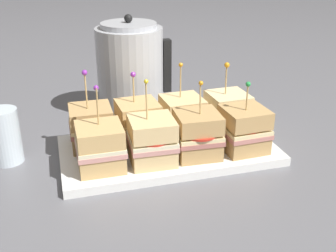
# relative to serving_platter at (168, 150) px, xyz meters

# --- Properties ---
(ground_plane) EXTENTS (6.00, 6.00, 0.00)m
(ground_plane) POSITION_rel_serving_platter_xyz_m (0.00, 0.00, -0.01)
(ground_plane) COLOR slate
(serving_platter) EXTENTS (0.45, 0.23, 0.02)m
(serving_platter) POSITION_rel_serving_platter_xyz_m (0.00, 0.00, 0.00)
(serving_platter) COLOR white
(serving_platter) RESTS_ON ground_plane
(sandwich_front_far_left) EXTENTS (0.09, 0.09, 0.16)m
(sandwich_front_far_left) POSITION_rel_serving_platter_xyz_m (-0.15, -0.05, 0.05)
(sandwich_front_far_left) COLOR tan
(sandwich_front_far_left) RESTS_ON serving_platter
(sandwich_front_center_left) EXTENTS (0.09, 0.09, 0.17)m
(sandwich_front_center_left) POSITION_rel_serving_platter_xyz_m (-0.05, -0.05, 0.05)
(sandwich_front_center_left) COLOR #DBB77A
(sandwich_front_center_left) RESTS_ON serving_platter
(sandwich_front_center_right) EXTENTS (0.09, 0.10, 0.16)m
(sandwich_front_center_right) POSITION_rel_serving_platter_xyz_m (0.05, -0.05, 0.05)
(sandwich_front_center_right) COLOR tan
(sandwich_front_center_right) RESTS_ON serving_platter
(sandwich_front_far_right) EXTENTS (0.09, 0.09, 0.15)m
(sandwich_front_far_right) POSITION_rel_serving_platter_xyz_m (0.15, -0.05, 0.05)
(sandwich_front_far_right) COLOR tan
(sandwich_front_far_right) RESTS_ON serving_platter
(sandwich_back_far_left) EXTENTS (0.09, 0.09, 0.17)m
(sandwich_back_far_left) POSITION_rel_serving_platter_xyz_m (-0.15, 0.05, 0.05)
(sandwich_back_far_left) COLOR tan
(sandwich_back_far_left) RESTS_ON serving_platter
(sandwich_back_center_left) EXTENTS (0.09, 0.09, 0.15)m
(sandwich_back_center_left) POSITION_rel_serving_platter_xyz_m (-0.05, 0.05, 0.05)
(sandwich_back_center_left) COLOR tan
(sandwich_back_center_left) RESTS_ON serving_platter
(sandwich_back_center_right) EXTENTS (0.09, 0.09, 0.16)m
(sandwich_back_center_right) POSITION_rel_serving_platter_xyz_m (0.05, 0.05, 0.05)
(sandwich_back_center_right) COLOR #DBB77A
(sandwich_back_center_right) RESTS_ON serving_platter
(sandwich_back_far_right) EXTENTS (0.09, 0.09, 0.16)m
(sandwich_back_far_right) POSITION_rel_serving_platter_xyz_m (0.15, 0.05, 0.05)
(sandwich_back_far_right) COLOR beige
(sandwich_back_far_right) RESTS_ON serving_platter
(kettle_steel) EXTENTS (0.19, 0.17, 0.26)m
(kettle_steel) POSITION_rel_serving_platter_xyz_m (-0.03, 0.24, 0.11)
(kettle_steel) COLOR #B7BABF
(kettle_steel) RESTS_ON ground_plane
(drinking_glass) EXTENTS (0.06, 0.06, 0.11)m
(drinking_glass) POSITION_rel_serving_platter_xyz_m (-0.33, 0.06, 0.05)
(drinking_glass) COLOR silver
(drinking_glass) RESTS_ON ground_plane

